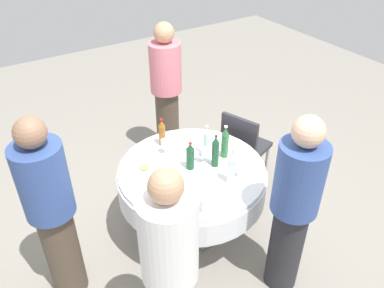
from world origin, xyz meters
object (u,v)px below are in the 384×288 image
bottle_amber_near (162,133)px  plate_rear (183,142)px  wine_glass_far (164,144)px  plate_east (145,169)px  bottle_clear_inner (206,141)px  plate_left (199,186)px  bottle_clear_front (231,167)px  wine_glass_near (201,202)px  dining_table (192,182)px  bottle_green_far (225,142)px  person_inner (170,271)px  person_front (166,91)px  wine_glass_mid (237,167)px  bottle_dark_green_north (190,156)px  plate_south (164,192)px  bottle_dark_green_west (215,152)px  chair_far (243,144)px  wine_glass_inner (203,153)px  person_north (52,211)px  person_west (294,207)px

bottle_amber_near → plate_rear: (0.18, -0.08, -0.12)m
wine_glass_far → plate_rear: bearing=13.3°
plate_east → wine_glass_far: bearing=25.0°
bottle_clear_inner → plate_left: size_ratio=1.30×
bottle_amber_near → plate_rear: bearing=-24.6°
bottle_clear_front → plate_left: bearing=161.8°
wine_glass_near → plate_rear: size_ratio=0.58×
dining_table → bottle_green_far: size_ratio=4.12×
bottle_green_far → plate_rear: 0.44m
bottle_clear_inner → plate_left: bearing=-130.9°
bottle_clear_front → person_inner: (-0.87, -0.55, -0.06)m
person_front → wine_glass_mid: bearing=-77.2°
bottle_dark_green_north → plate_south: bottle_dark_green_north is taller
plate_south → plate_east: bearing=88.1°
bottle_dark_green_west → wine_glass_far: bearing=125.6°
chair_far → wine_glass_inner: bearing=-88.2°
bottle_green_far → bottle_clear_front: bearing=-118.3°
bottle_clear_front → person_north: person_north is taller
wine_glass_inner → bottle_dark_green_west: bearing=-54.4°
plate_rear → bottle_amber_near: bearing=155.4°
bottle_green_far → plate_rear: size_ratio=1.30×
wine_glass_inner → plate_left: (-0.20, -0.26, -0.10)m
wine_glass_mid → person_north: (-1.41, 0.30, 0.01)m
bottle_amber_near → person_inner: bearing=-117.0°
dining_table → plate_south: size_ratio=5.91×
bottle_green_far → wine_glass_far: (-0.42, 0.32, -0.04)m
plate_east → person_inner: 1.12m
bottle_dark_green_north → plate_rear: 0.40m
bottle_clear_front → plate_east: 0.73m
person_inner → bottle_green_far: bearing=-101.2°
bottle_dark_green_west → plate_rear: size_ratio=1.27×
bottle_clear_inner → wine_glass_mid: size_ratio=2.32×
bottle_clear_inner → plate_rear: 0.30m
bottle_clear_inner → plate_east: 0.58m
bottle_dark_green_north → person_inner: (-0.70, -0.88, -0.03)m
bottle_dark_green_west → person_west: (0.13, -0.78, -0.06)m
person_north → person_inner: size_ratio=1.00×
chair_far → wine_glass_mid: bearing=-63.7°
wine_glass_inner → bottle_clear_front: bearing=-82.8°
bottle_clear_front → wine_glass_near: size_ratio=2.37×
wine_glass_far → person_north: person_north is taller
wine_glass_near → person_west: size_ratio=0.09×
plate_left → person_west: (0.40, -0.62, 0.07)m
plate_east → person_west: (0.66, -1.05, 0.07)m
bottle_dark_green_north → wine_glass_near: bearing=-113.6°
bottle_dark_green_west → wine_glass_mid: bottle_dark_green_west is taller
bottle_clear_inner → bottle_green_far: size_ratio=0.94×
wine_glass_far → plate_south: wine_glass_far is taller
bottle_clear_inner → plate_rear: (-0.08, 0.26, -0.13)m
plate_rear → bottle_clear_front: bearing=-87.8°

